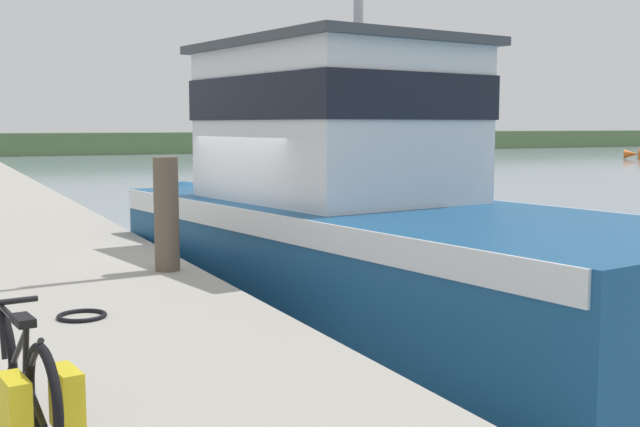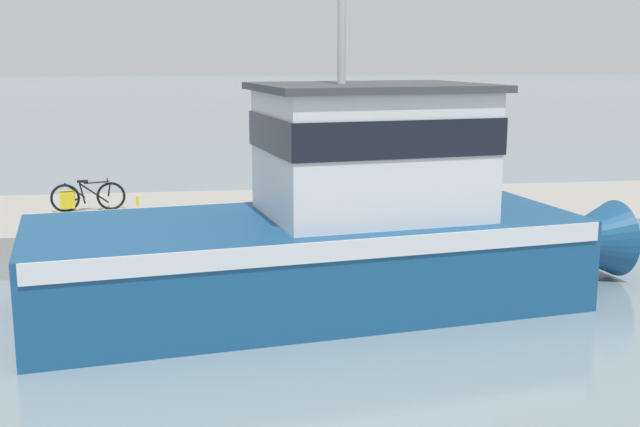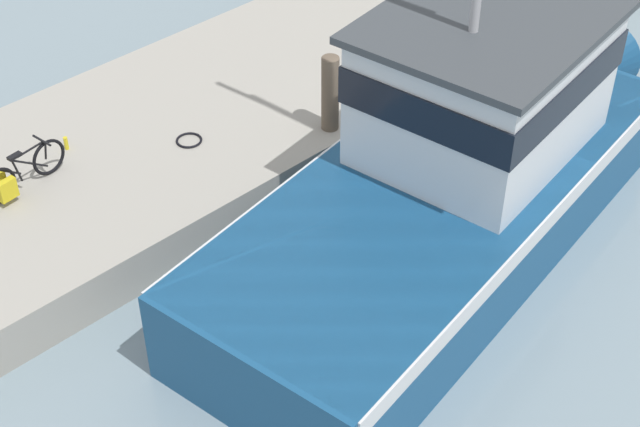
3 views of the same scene
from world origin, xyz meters
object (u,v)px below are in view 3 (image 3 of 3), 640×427
object	(u,v)px
fishing_boat_main	(456,165)
mooring_post	(330,94)
water_bottle_on_curb	(66,143)
bicycle_touring	(17,176)

from	to	relation	value
fishing_boat_main	mooring_post	size ratio (longest dim) A/B	7.92
water_bottle_on_curb	fishing_boat_main	bearing A→B (deg)	35.10
fishing_boat_main	water_bottle_on_curb	size ratio (longest dim) A/B	46.65
mooring_post	water_bottle_on_curb	world-z (taller)	mooring_post
water_bottle_on_curb	mooring_post	bearing A→B (deg)	54.65
mooring_post	water_bottle_on_curb	size ratio (longest dim) A/B	5.89
bicycle_touring	mooring_post	world-z (taller)	mooring_post
mooring_post	water_bottle_on_curb	distance (m)	4.65
fishing_boat_main	bicycle_touring	distance (m)	7.09
bicycle_touring	water_bottle_on_curb	size ratio (longest dim) A/B	6.77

